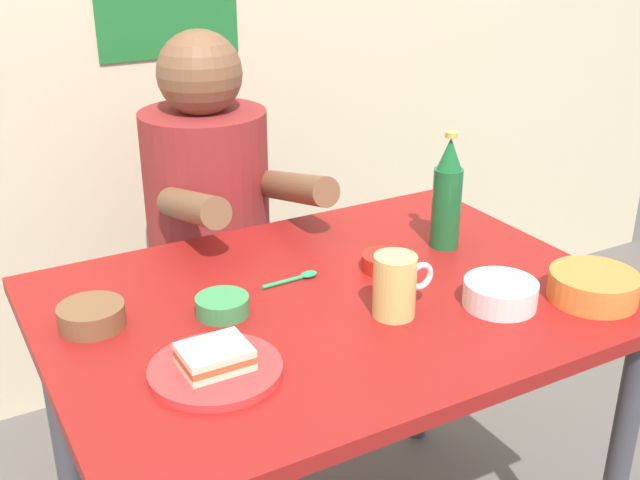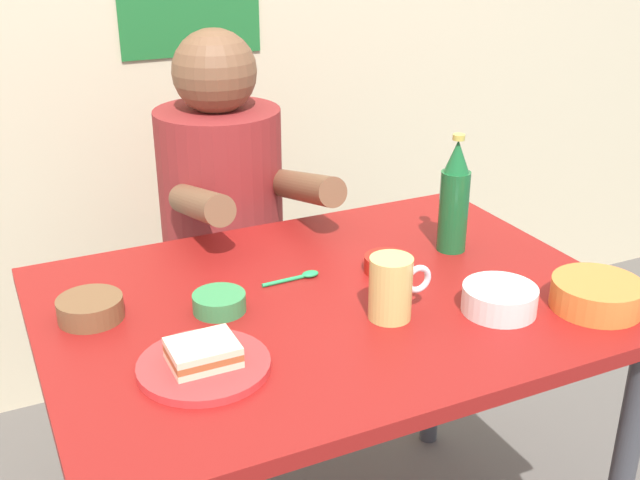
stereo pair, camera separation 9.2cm
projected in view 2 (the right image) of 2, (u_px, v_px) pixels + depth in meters
The scene contains 13 objects.
dining_table at pixel (331, 338), 1.55m from camera, with size 1.10×0.80×0.74m.
stool at pixel (228, 327), 2.18m from camera, with size 0.34×0.34×0.45m.
person_seated at pixel (222, 188), 2.01m from camera, with size 0.33×0.56×0.72m.
plate_orange at pixel (204, 366), 1.27m from camera, with size 0.22×0.22×0.01m, color red.
sandwich at pixel (203, 352), 1.26m from camera, with size 0.11×0.09×0.04m.
beer_mug at pixel (392, 288), 1.41m from camera, with size 0.13×0.08×0.12m.
beer_bottle at pixel (454, 199), 1.67m from camera, with size 0.06×0.06×0.26m.
rice_bowl_white at pixel (500, 298), 1.45m from camera, with size 0.14×0.14×0.05m.
dip_bowl_green at pixel (219, 302), 1.45m from camera, with size 0.10×0.10×0.03m.
condiment_bowl_brown at pixel (90, 307), 1.42m from camera, with size 0.12×0.12×0.04m.
sambal_bowl_red at pixel (387, 263), 1.61m from camera, with size 0.10×0.10×0.03m.
soup_bowl_orange at pixel (597, 293), 1.46m from camera, with size 0.17×0.17×0.05m.
spoon at pixel (302, 276), 1.58m from camera, with size 0.13×0.02×0.01m.
Camera 2 is at (-0.60, -1.20, 1.44)m, focal length 43.58 mm.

